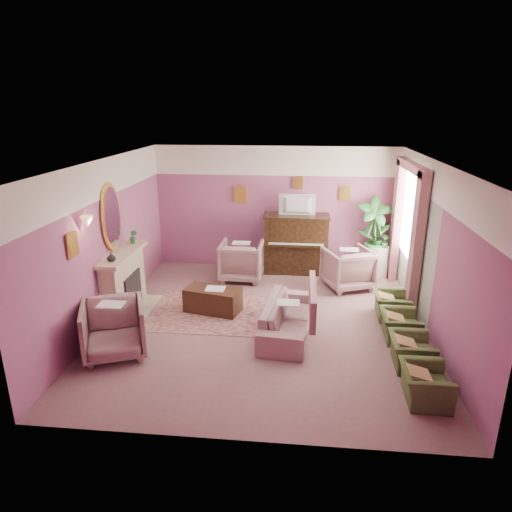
# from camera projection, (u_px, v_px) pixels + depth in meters

# --- Properties ---
(floor) EXTENTS (5.50, 6.00, 0.01)m
(floor) POSITION_uv_depth(u_px,v_px,m) (264.00, 322.00, 8.05)
(floor) COLOR #825B5C
(floor) RESTS_ON ground
(ceiling) EXTENTS (5.50, 6.00, 0.01)m
(ceiling) POSITION_uv_depth(u_px,v_px,m) (265.00, 162.00, 7.17)
(ceiling) COLOR white
(ceiling) RESTS_ON wall_back
(wall_back) EXTENTS (5.50, 0.02, 2.80)m
(wall_back) POSITION_uv_depth(u_px,v_px,m) (275.00, 208.00, 10.44)
(wall_back) COLOR #804A7A
(wall_back) RESTS_ON floor
(wall_front) EXTENTS (5.50, 0.02, 2.80)m
(wall_front) POSITION_uv_depth(u_px,v_px,m) (241.00, 331.00, 4.77)
(wall_front) COLOR #804A7A
(wall_front) RESTS_ON floor
(wall_left) EXTENTS (0.02, 6.00, 2.80)m
(wall_left) POSITION_uv_depth(u_px,v_px,m) (106.00, 242.00, 7.87)
(wall_left) COLOR #804A7A
(wall_left) RESTS_ON floor
(wall_right) EXTENTS (0.02, 6.00, 2.80)m
(wall_right) POSITION_uv_depth(u_px,v_px,m) (434.00, 252.00, 7.34)
(wall_right) COLOR #804A7A
(wall_right) RESTS_ON floor
(picture_rail_band) EXTENTS (5.50, 0.01, 0.65)m
(picture_rail_band) POSITION_uv_depth(u_px,v_px,m) (276.00, 161.00, 10.09)
(picture_rail_band) COLOR white
(picture_rail_band) RESTS_ON wall_back
(stripe_panel) EXTENTS (0.01, 3.00, 2.15)m
(stripe_panel) POSITION_uv_depth(u_px,v_px,m) (413.00, 247.00, 8.67)
(stripe_panel) COLOR #9DAA96
(stripe_panel) RESTS_ON wall_right
(fireplace_surround) EXTENTS (0.30, 1.40, 1.10)m
(fireplace_surround) POSITION_uv_depth(u_px,v_px,m) (124.00, 284.00, 8.31)
(fireplace_surround) COLOR #C9B392
(fireplace_surround) RESTS_ON floor
(fireplace_inset) EXTENTS (0.18, 0.72, 0.68)m
(fireplace_inset) POSITION_uv_depth(u_px,v_px,m) (130.00, 292.00, 8.35)
(fireplace_inset) COLOR black
(fireplace_inset) RESTS_ON floor
(fire_ember) EXTENTS (0.06, 0.54, 0.10)m
(fire_ember) POSITION_uv_depth(u_px,v_px,m) (133.00, 301.00, 8.40)
(fire_ember) COLOR orange
(fire_ember) RESTS_ON floor
(mantel_shelf) EXTENTS (0.40, 1.55, 0.07)m
(mantel_shelf) POSITION_uv_depth(u_px,v_px,m) (122.00, 254.00, 8.13)
(mantel_shelf) COLOR #C9B392
(mantel_shelf) RESTS_ON fireplace_surround
(hearth) EXTENTS (0.55, 1.50, 0.02)m
(hearth) POSITION_uv_depth(u_px,v_px,m) (137.00, 311.00, 8.46)
(hearth) COLOR #C9B392
(hearth) RESTS_ON floor
(mirror_frame) EXTENTS (0.04, 0.72, 1.20)m
(mirror_frame) POSITION_uv_depth(u_px,v_px,m) (111.00, 217.00, 7.93)
(mirror_frame) COLOR gold
(mirror_frame) RESTS_ON wall_left
(mirror_glass) EXTENTS (0.01, 0.60, 1.06)m
(mirror_glass) POSITION_uv_depth(u_px,v_px,m) (113.00, 217.00, 7.92)
(mirror_glass) COLOR silver
(mirror_glass) RESTS_ON wall_left
(sconce_shade) EXTENTS (0.20, 0.20, 0.16)m
(sconce_shade) POSITION_uv_depth(u_px,v_px,m) (87.00, 221.00, 6.87)
(sconce_shade) COLOR #FFB38B
(sconce_shade) RESTS_ON wall_left
(piano) EXTENTS (1.40, 0.60, 1.30)m
(piano) POSITION_uv_depth(u_px,v_px,m) (296.00, 244.00, 10.33)
(piano) COLOR black
(piano) RESTS_ON floor
(piano_keyshelf) EXTENTS (1.30, 0.12, 0.06)m
(piano_keyshelf) POSITION_uv_depth(u_px,v_px,m) (296.00, 246.00, 9.97)
(piano_keyshelf) COLOR black
(piano_keyshelf) RESTS_ON piano
(piano_keys) EXTENTS (1.20, 0.08, 0.02)m
(piano_keys) POSITION_uv_depth(u_px,v_px,m) (296.00, 244.00, 9.96)
(piano_keys) COLOR silver
(piano_keys) RESTS_ON piano
(piano_top) EXTENTS (1.45, 0.65, 0.04)m
(piano_top) POSITION_uv_depth(u_px,v_px,m) (297.00, 216.00, 10.12)
(piano_top) COLOR black
(piano_top) RESTS_ON piano
(television) EXTENTS (0.80, 0.12, 0.48)m
(television) POSITION_uv_depth(u_px,v_px,m) (297.00, 204.00, 9.98)
(television) COLOR black
(television) RESTS_ON piano
(print_back_left) EXTENTS (0.30, 0.03, 0.38)m
(print_back_left) POSITION_uv_depth(u_px,v_px,m) (240.00, 194.00, 10.38)
(print_back_left) COLOR gold
(print_back_left) RESTS_ON wall_back
(print_back_right) EXTENTS (0.26, 0.03, 0.34)m
(print_back_right) POSITION_uv_depth(u_px,v_px,m) (345.00, 194.00, 10.13)
(print_back_right) COLOR gold
(print_back_right) RESTS_ON wall_back
(print_back_mid) EXTENTS (0.22, 0.03, 0.26)m
(print_back_mid) POSITION_uv_depth(u_px,v_px,m) (298.00, 183.00, 10.17)
(print_back_mid) COLOR gold
(print_back_mid) RESTS_ON wall_back
(print_left_wall) EXTENTS (0.03, 0.28, 0.36)m
(print_left_wall) POSITION_uv_depth(u_px,v_px,m) (72.00, 244.00, 6.63)
(print_left_wall) COLOR gold
(print_left_wall) RESTS_ON wall_left
(window_blind) EXTENTS (0.03, 1.40, 1.80)m
(window_blind) POSITION_uv_depth(u_px,v_px,m) (412.00, 212.00, 8.72)
(window_blind) COLOR white
(window_blind) RESTS_ON wall_right
(curtain_left) EXTENTS (0.16, 0.34, 2.60)m
(curtain_left) POSITION_uv_depth(u_px,v_px,m) (416.00, 246.00, 7.98)
(curtain_left) COLOR #A05E67
(curtain_left) RESTS_ON floor
(curtain_right) EXTENTS (0.16, 0.34, 2.60)m
(curtain_right) POSITION_uv_depth(u_px,v_px,m) (396.00, 221.00, 9.72)
(curtain_right) COLOR #A05E67
(curtain_right) RESTS_ON floor
(pelmet) EXTENTS (0.16, 2.20, 0.16)m
(pelmet) POSITION_uv_depth(u_px,v_px,m) (412.00, 167.00, 8.45)
(pelmet) COLOR #A05E67
(pelmet) RESTS_ON wall_right
(mantel_plant) EXTENTS (0.16, 0.16, 0.28)m
(mantel_plant) POSITION_uv_depth(u_px,v_px,m) (133.00, 237.00, 8.59)
(mantel_plant) COLOR #296E2B
(mantel_plant) RESTS_ON mantel_shelf
(mantel_vase) EXTENTS (0.16, 0.16, 0.16)m
(mantel_vase) POSITION_uv_depth(u_px,v_px,m) (111.00, 257.00, 7.62)
(mantel_vase) COLOR white
(mantel_vase) RESTS_ON mantel_shelf
(area_rug) EXTENTS (2.51, 1.81, 0.01)m
(area_rug) POSITION_uv_depth(u_px,v_px,m) (219.00, 312.00, 8.44)
(area_rug) COLOR #915B57
(area_rug) RESTS_ON floor
(coffee_table) EXTENTS (1.09, 0.72, 0.45)m
(coffee_table) POSITION_uv_depth(u_px,v_px,m) (213.00, 300.00, 8.42)
(coffee_table) COLOR #372012
(coffee_table) RESTS_ON floor
(table_paper) EXTENTS (0.35, 0.28, 0.01)m
(table_paper) POSITION_uv_depth(u_px,v_px,m) (215.00, 289.00, 8.34)
(table_paper) COLOR silver
(table_paper) RESTS_ON coffee_table
(sofa) EXTENTS (0.63, 1.89, 0.76)m
(sofa) POSITION_uv_depth(u_px,v_px,m) (288.00, 311.00, 7.59)
(sofa) COLOR gray
(sofa) RESTS_ON floor
(sofa_throw) EXTENTS (0.10, 1.43, 0.52)m
(sofa_throw) POSITION_uv_depth(u_px,v_px,m) (312.00, 300.00, 7.48)
(sofa_throw) COLOR #A05E67
(sofa_throw) RESTS_ON sofa
(floral_armchair_left) EXTENTS (0.90, 0.90, 0.93)m
(floral_armchair_left) POSITION_uv_depth(u_px,v_px,m) (241.00, 259.00, 9.92)
(floral_armchair_left) COLOR gray
(floral_armchair_left) RESTS_ON floor
(floral_armchair_right) EXTENTS (0.90, 0.90, 0.93)m
(floral_armchair_right) POSITION_uv_depth(u_px,v_px,m) (348.00, 266.00, 9.47)
(floral_armchair_right) COLOR gray
(floral_armchair_right) RESTS_ON floor
(floral_armchair_front) EXTENTS (0.90, 0.90, 0.93)m
(floral_armchair_front) POSITION_uv_depth(u_px,v_px,m) (114.00, 326.00, 6.89)
(floral_armchair_front) COLOR gray
(floral_armchair_front) RESTS_ON floor
(olive_chair_a) EXTENTS (0.49, 0.70, 0.60)m
(olive_chair_a) POSITION_uv_depth(u_px,v_px,m) (425.00, 379.00, 5.84)
(olive_chair_a) COLOR #47592B
(olive_chair_a) RESTS_ON floor
(olive_chair_b) EXTENTS (0.49, 0.70, 0.60)m
(olive_chair_b) POSITION_uv_depth(u_px,v_px,m) (411.00, 347.00, 6.62)
(olive_chair_b) COLOR #47592B
(olive_chair_b) RESTS_ON floor
(olive_chair_c) EXTENTS (0.49, 0.70, 0.60)m
(olive_chair_c) POSITION_uv_depth(u_px,v_px,m) (400.00, 322.00, 7.39)
(olive_chair_c) COLOR #47592B
(olive_chair_c) RESTS_ON floor
(olive_chair_d) EXTENTS (0.49, 0.70, 0.60)m
(olive_chair_d) POSITION_uv_depth(u_px,v_px,m) (391.00, 301.00, 8.17)
(olive_chair_d) COLOR #47592B
(olive_chair_d) RESTS_ON floor
(side_table) EXTENTS (0.52, 0.52, 0.70)m
(side_table) POSITION_uv_depth(u_px,v_px,m) (376.00, 261.00, 10.16)
(side_table) COLOR silver
(side_table) RESTS_ON floor
(side_plant_big) EXTENTS (0.30, 0.30, 0.34)m
(side_plant_big) POSITION_uv_depth(u_px,v_px,m) (378.00, 238.00, 10.00)
(side_plant_big) COLOR #296E2B
(side_plant_big) RESTS_ON side_table
(side_plant_small) EXTENTS (0.16, 0.16, 0.28)m
(side_plant_small) POSITION_uv_depth(u_px,v_px,m) (385.00, 241.00, 9.90)
(side_plant_small) COLOR #296E2B
(side_plant_small) RESTS_ON side_table
(palm_pot) EXTENTS (0.34, 0.34, 0.34)m
(palm_pot) POSITION_uv_depth(u_px,v_px,m) (371.00, 268.00, 10.24)
(palm_pot) COLOR #9F483A
(palm_pot) RESTS_ON floor
(palm_plant) EXTENTS (0.76, 0.76, 1.44)m
(palm_plant) POSITION_uv_depth(u_px,v_px,m) (374.00, 230.00, 9.96)
(palm_plant) COLOR #296E2B
(palm_plant) RESTS_ON palm_pot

